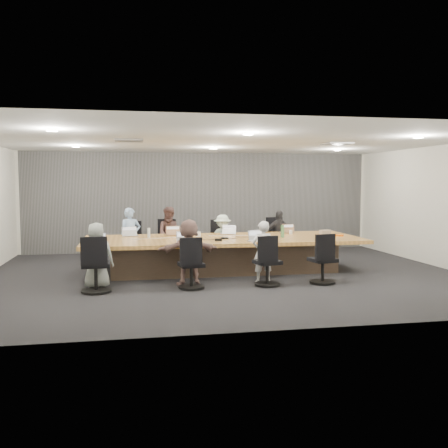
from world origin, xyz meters
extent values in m
cube|color=black|center=(0.00, 0.00, 0.00)|extent=(10.00, 8.00, 0.00)
cube|color=white|center=(0.00, 0.00, 2.80)|extent=(10.00, 8.00, 0.00)
cube|color=silver|center=(0.00, 4.00, 1.40)|extent=(10.00, 0.00, 2.80)
cube|color=silver|center=(0.00, -4.00, 1.40)|extent=(10.00, 0.00, 2.80)
cube|color=silver|center=(5.00, 0.00, 1.40)|extent=(0.00, 8.00, 2.80)
cube|color=#606060|center=(0.00, 3.92, 1.40)|extent=(9.80, 0.04, 2.80)
cube|color=#4B392C|center=(0.00, 0.50, 0.33)|extent=(4.80, 1.40, 0.66)
cube|color=#BC843C|center=(0.00, 0.50, 0.70)|extent=(6.00, 2.20, 0.08)
imported|color=#8AAAD3|center=(-2.00, 1.85, 0.67)|extent=(0.55, 0.42, 1.35)
cube|color=#B2B2B7|center=(-2.00, 1.30, 0.75)|extent=(0.36, 0.27, 0.02)
imported|color=#4C3331|center=(-1.04, 1.85, 0.68)|extent=(0.71, 0.58, 1.36)
cube|color=#8C6647|center=(-1.04, 1.30, 0.75)|extent=(0.31, 0.22, 0.02)
imported|color=#B9CEBD|center=(0.24, 1.85, 0.58)|extent=(0.78, 0.50, 1.16)
cube|color=#B2B2B7|center=(0.24, 1.30, 0.75)|extent=(0.35, 0.27, 0.02)
imported|color=#2B2B2E|center=(1.68, 1.85, 0.62)|extent=(0.76, 0.39, 1.25)
cube|color=#8C6647|center=(1.68, 1.30, 0.75)|extent=(0.31, 0.23, 0.02)
imported|color=gray|center=(-2.61, -0.85, 0.61)|extent=(0.61, 0.41, 1.22)
cube|color=#B2B2B7|center=(-2.61, -0.30, 0.75)|extent=(0.34, 0.26, 0.02)
imported|color=#83615A|center=(-0.92, -0.85, 0.63)|extent=(1.20, 0.46, 1.26)
cube|color=#B2B2B7|center=(-0.92, -0.30, 0.75)|extent=(0.34, 0.24, 0.02)
imported|color=silver|center=(0.53, -0.85, 0.60)|extent=(0.47, 0.34, 1.20)
cube|color=#B2B2B7|center=(0.53, -0.30, 0.75)|extent=(0.34, 0.27, 0.02)
cylinder|color=#457744|center=(-2.65, 0.62, 0.88)|extent=(0.08, 0.08, 0.28)
cylinder|color=#457744|center=(1.30, 0.32, 0.88)|extent=(0.08, 0.08, 0.28)
cylinder|color=silver|center=(-1.60, 0.84, 0.85)|extent=(0.08, 0.08, 0.21)
cylinder|color=white|center=(-0.50, 0.80, 0.80)|extent=(0.10, 0.10, 0.11)
cylinder|color=white|center=(1.70, 0.94, 0.79)|extent=(0.07, 0.07, 0.09)
cylinder|color=brown|center=(-2.65, 0.45, 0.80)|extent=(0.11, 0.11, 0.12)
cube|color=black|center=(-0.85, 0.00, 0.75)|extent=(0.16, 0.14, 0.03)
cube|color=black|center=(0.00, 0.30, 0.76)|extent=(0.16, 0.12, 0.03)
cube|color=black|center=(-0.21, -0.11, 0.77)|extent=(0.15, 0.05, 0.06)
cube|color=gray|center=(2.37, 0.51, 0.80)|extent=(0.26, 0.19, 0.13)
cube|color=#D7600A|center=(2.65, 0.33, 0.76)|extent=(0.21, 0.19, 0.04)
camera|label=1|loc=(-2.01, -10.18, 1.94)|focal=40.00mm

